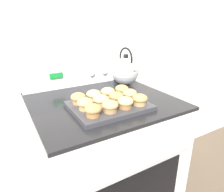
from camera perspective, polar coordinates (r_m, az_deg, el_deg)
name	(u,v)px	position (r m, az deg, el deg)	size (l,w,h in m)	color
wall_back	(75,41)	(1.40, -10.49, 15.07)	(8.00, 0.05, 2.40)	white
stove_range	(103,165)	(1.36, -2.53, -19.09)	(0.77, 0.73, 0.91)	white
control_panel	(80,73)	(1.38, -9.12, 6.45)	(0.75, 0.07, 0.16)	white
muffin_pan	(109,106)	(1.01, -0.86, -2.84)	(0.38, 0.30, 0.02)	#38383D
muffin_r0_c0	(93,110)	(0.88, -5.47, -4.05)	(0.08, 0.08, 0.06)	olive
muffin_r0_c1	(110,106)	(0.91, -0.52, -2.91)	(0.08, 0.08, 0.06)	#A37A4C
muffin_r0_c2	(125,102)	(0.95, 3.87, -1.85)	(0.08, 0.08, 0.06)	olive
muffin_r0_c3	(140,99)	(1.00, 7.96, -0.98)	(0.08, 0.08, 0.06)	tan
muffin_r1_c0	(85,104)	(0.95, -7.67, -2.21)	(0.08, 0.08, 0.06)	tan
muffin_r1_c1	(101,100)	(0.98, -3.23, -1.23)	(0.08, 0.08, 0.06)	tan
muffin_r1_c2	(117,97)	(1.02, 1.30, -0.36)	(0.08, 0.08, 0.06)	tan
muffin_r1_c3	(130,94)	(1.06, 5.09, 0.52)	(0.08, 0.08, 0.06)	tan
muffin_r2_c0	(78,98)	(1.02, -9.62, -0.60)	(0.08, 0.08, 0.06)	#A37A4C
muffin_r2_c1	(94,95)	(1.05, -5.28, 0.27)	(0.08, 0.08, 0.06)	tan
muffin_r2_c2	(108,92)	(1.08, -1.21, 1.02)	(0.08, 0.08, 0.06)	tan
muffin_r2_c3	(122,90)	(1.13, 2.81, 1.80)	(0.08, 0.08, 0.06)	tan
tea_kettle	(126,71)	(1.37, 3.88, 7.23)	(0.19, 0.22, 0.25)	silver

